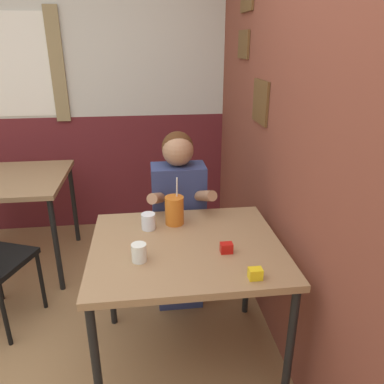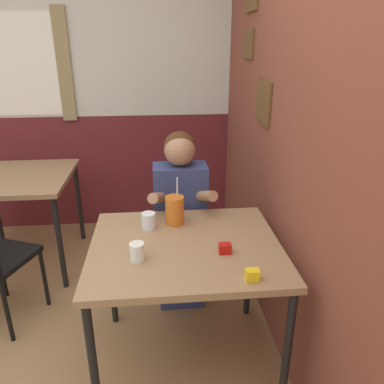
# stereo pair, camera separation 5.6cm
# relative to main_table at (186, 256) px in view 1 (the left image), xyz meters

# --- Properties ---
(brick_wall_right) EXTENTS (0.08, 4.27, 2.70)m
(brick_wall_right) POSITION_rel_main_table_xyz_m (0.59, 0.75, 0.65)
(brick_wall_right) COLOR brown
(brick_wall_right) RESTS_ON ground_plane
(back_wall) EXTENTS (5.59, 0.09, 2.70)m
(back_wall) POSITION_rel_main_table_xyz_m (-0.75, 1.91, 0.65)
(back_wall) COLOR silver
(back_wall) RESTS_ON ground_plane
(main_table) EXTENTS (0.97, 0.83, 0.78)m
(main_table) POSITION_rel_main_table_xyz_m (0.00, 0.00, 0.00)
(main_table) COLOR #93704C
(main_table) RESTS_ON ground_plane
(background_table) EXTENTS (0.82, 0.84, 0.78)m
(background_table) POSITION_rel_main_table_xyz_m (-1.23, 1.18, -0.01)
(background_table) COLOR #93704C
(background_table) RESTS_ON ground_plane
(person_seated) EXTENTS (0.42, 0.40, 1.23)m
(person_seated) POSITION_rel_main_table_xyz_m (0.01, 0.55, -0.06)
(person_seated) COLOR navy
(person_seated) RESTS_ON ground_plane
(cocktail_pitcher) EXTENTS (0.11, 0.11, 0.28)m
(cocktail_pitcher) POSITION_rel_main_table_xyz_m (-0.04, 0.25, 0.15)
(cocktail_pitcher) COLOR #C6661E
(cocktail_pitcher) RESTS_ON main_table
(glass_near_pitcher) EXTENTS (0.08, 0.08, 0.09)m
(glass_near_pitcher) POSITION_rel_main_table_xyz_m (-0.19, 0.20, 0.12)
(glass_near_pitcher) COLOR silver
(glass_near_pitcher) RESTS_ON main_table
(glass_center) EXTENTS (0.07, 0.07, 0.09)m
(glass_center) POSITION_rel_main_table_xyz_m (-0.24, -0.13, 0.12)
(glass_center) COLOR silver
(glass_center) RESTS_ON main_table
(condiment_ketchup) EXTENTS (0.06, 0.04, 0.05)m
(condiment_ketchup) POSITION_rel_main_table_xyz_m (0.19, -0.10, 0.10)
(condiment_ketchup) COLOR #B7140F
(condiment_ketchup) RESTS_ON main_table
(condiment_mustard) EXTENTS (0.06, 0.04, 0.05)m
(condiment_mustard) POSITION_rel_main_table_xyz_m (0.27, -0.34, 0.10)
(condiment_mustard) COLOR yellow
(condiment_mustard) RESTS_ON main_table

